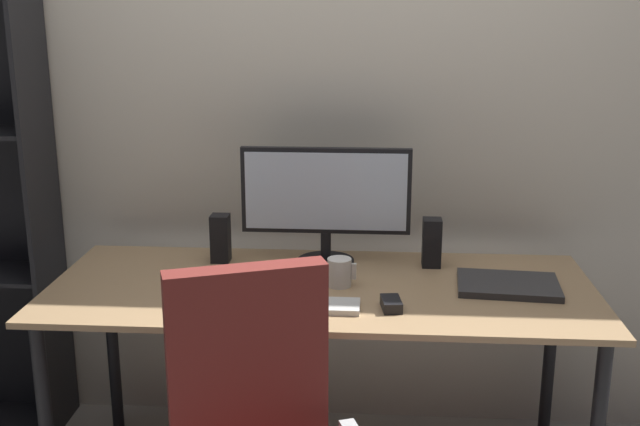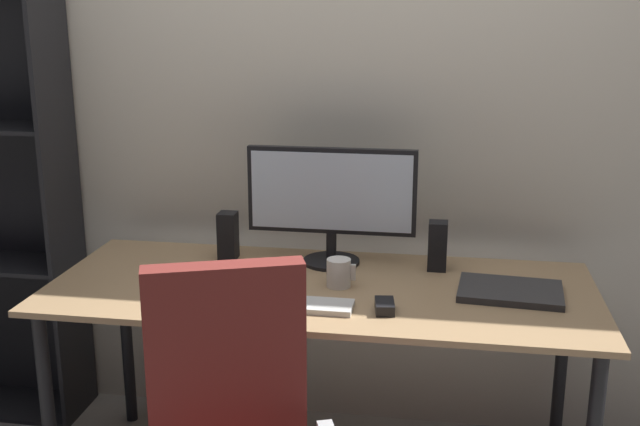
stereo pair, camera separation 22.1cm
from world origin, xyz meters
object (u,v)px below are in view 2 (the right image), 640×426
Objects in this scene: monitor at (331,197)px; speaker_left at (228,236)px; speaker_right at (438,246)px; mouse at (385,306)px; keyboard at (305,305)px; laptop at (510,291)px; desk at (321,307)px; coffee_mug at (339,273)px.

speaker_left is at bearing -178.78° from monitor.
speaker_right is at bearing -1.22° from monitor.
speaker_left is (-0.59, 0.41, 0.07)m from mouse.
keyboard is 0.65m from laptop.
coffee_mug reaches higher than desk.
mouse is 0.44m from speaker_right.
coffee_mug is 0.48m from speaker_left.
monitor is 0.40m from speaker_left.
coffee_mug reaches higher than laptop.
speaker_right is at bearing 34.97° from coffee_mug.
speaker_right reaches higher than desk.
laptop is 1.88× the size of speaker_left.
mouse is at bearing -39.95° from desk.
monitor is 0.30m from coffee_mug.
laptop is 0.32m from speaker_right.
keyboard is 3.08× the size of coffee_mug.
laptop is 1.00m from speaker_left.
speaker_left is (-0.37, 0.22, 0.16)m from desk.
monitor is at bearing 110.86° from mouse.
keyboard is 3.02× the size of mouse.
speaker_left reaches higher than mouse.
laptop is at bearing -11.79° from speaker_left.
speaker_right is (0.37, -0.01, -0.15)m from monitor.
desk is at bearing -149.29° from speaker_right.
coffee_mug is 0.55× the size of speaker_right.
speaker_left is 0.74m from speaker_right.
speaker_right is (0.31, 0.22, 0.04)m from coffee_mug.
keyboard is at bearing -91.99° from monitor.
monitor is at bearing 90.39° from desk.
desk is 0.14m from coffee_mug.
desk is 0.46m from speaker_right.
coffee_mug is 0.38m from speaker_right.
monitor is at bearing 105.12° from coffee_mug.
speaker_left is (-0.97, 0.20, 0.07)m from laptop.
coffee_mug is at bearing -26.68° from speaker_left.
coffee_mug is at bearing -74.88° from monitor.
speaker_left is at bearing 149.51° from desk.
coffee_mug is (0.08, 0.20, 0.04)m from keyboard.
desk is 0.22m from keyboard.
speaker_right reaches higher than coffee_mug.
speaker_left and speaker_right have the same top height.
laptop is at bearing -19.30° from monitor.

